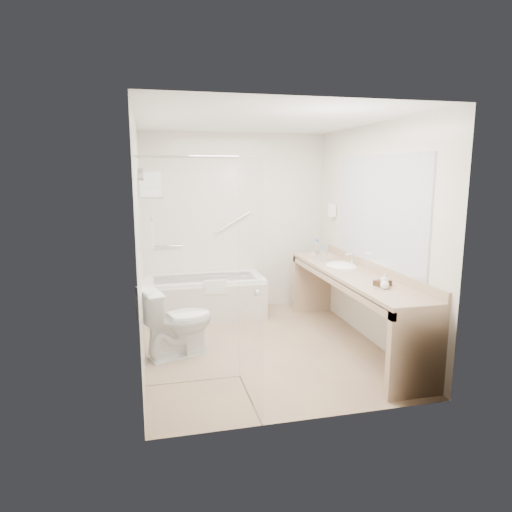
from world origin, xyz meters
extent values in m
plane|color=#99785E|center=(0.00, 0.00, 0.00)|extent=(3.20, 3.20, 0.00)
cube|color=silver|center=(0.00, 0.00, 2.50)|extent=(2.60, 3.20, 0.10)
cube|color=beige|center=(0.00, 1.60, 1.25)|extent=(2.60, 0.10, 2.50)
cube|color=beige|center=(0.00, -1.60, 1.25)|extent=(2.60, 0.10, 2.50)
cube|color=beige|center=(-1.30, 0.00, 1.25)|extent=(0.10, 3.20, 2.50)
cube|color=beige|center=(1.30, 0.00, 1.25)|extent=(0.10, 3.20, 2.50)
cube|color=white|center=(-0.50, 1.25, 0.28)|extent=(1.60, 0.70, 0.55)
cube|color=beige|center=(-0.50, 0.89, 0.25)|extent=(1.60, 0.02, 0.50)
cube|color=white|center=(-0.40, 0.90, 0.50)|extent=(0.28, 0.06, 0.18)
cylinder|color=silver|center=(-0.95, 1.56, 0.95)|extent=(0.40, 0.03, 0.03)
cylinder|color=silver|center=(-0.05, 1.56, 1.25)|extent=(0.53, 0.03, 0.33)
cube|color=silver|center=(-0.85, -0.70, 1.05)|extent=(0.90, 0.01, 2.10)
cube|color=silver|center=(-0.40, -1.15, 1.05)|extent=(0.02, 0.90, 2.10)
cylinder|color=silver|center=(-0.85, -0.70, 2.10)|extent=(0.90, 0.02, 0.02)
sphere|color=silver|center=(-0.37, -1.30, 1.00)|extent=(0.05, 0.05, 0.05)
cylinder|color=silver|center=(-1.25, -1.15, 1.95)|extent=(0.04, 0.10, 0.10)
cube|color=silver|center=(-1.17, 0.35, 1.70)|extent=(0.24, 0.55, 0.02)
cylinder|color=silver|center=(-1.17, 0.35, 1.48)|extent=(0.02, 0.55, 0.02)
cube|color=white|center=(-1.17, 0.35, 1.32)|extent=(0.03, 0.42, 0.32)
cube|color=white|center=(-1.17, 0.35, 1.76)|extent=(0.22, 0.40, 0.08)
cube|color=white|center=(-1.17, 0.35, 1.84)|extent=(0.22, 0.40, 0.08)
cube|color=white|center=(-1.17, 0.35, 1.93)|extent=(0.22, 0.40, 0.08)
cube|color=tan|center=(1.02, -0.15, 0.82)|extent=(0.55, 2.70, 0.05)
cube|color=tan|center=(1.29, -0.15, 0.90)|extent=(0.03, 2.70, 0.10)
cube|color=tan|center=(0.77, -0.15, 0.77)|extent=(0.04, 2.70, 0.08)
cube|color=tan|center=(1.02, -1.46, 0.40)|extent=(0.55, 0.08, 0.80)
cube|color=tan|center=(1.02, 1.16, 0.40)|extent=(0.55, 0.08, 0.80)
ellipsoid|color=white|center=(1.05, 0.25, 0.82)|extent=(0.40, 0.52, 0.14)
cylinder|color=silver|center=(1.20, 0.25, 0.93)|extent=(0.03, 0.03, 0.14)
cube|color=silver|center=(1.29, -0.15, 1.55)|extent=(0.02, 2.00, 1.20)
cube|color=white|center=(1.25, 1.05, 1.45)|extent=(0.08, 0.10, 0.18)
imported|color=white|center=(-0.95, -0.03, 0.39)|extent=(0.89, 0.68, 0.77)
cube|color=#472E19|center=(1.05, -0.78, 0.88)|extent=(0.18, 0.15, 0.05)
imported|color=white|center=(1.03, -0.83, 0.88)|extent=(0.06, 0.14, 0.06)
imported|color=white|center=(1.00, -0.90, 0.89)|extent=(0.11, 0.13, 0.09)
cylinder|color=silver|center=(0.93, 0.55, 0.93)|extent=(0.06, 0.06, 0.16)
cylinder|color=blue|center=(0.93, 0.55, 1.02)|extent=(0.03, 0.03, 0.02)
cylinder|color=silver|center=(1.06, 1.10, 0.93)|extent=(0.06, 0.06, 0.16)
cylinder|color=blue|center=(1.06, 1.10, 1.02)|extent=(0.03, 0.03, 0.02)
cylinder|color=silver|center=(1.05, 1.10, 0.94)|extent=(0.06, 0.06, 0.18)
cylinder|color=blue|center=(1.05, 1.10, 1.04)|extent=(0.03, 0.03, 0.03)
cylinder|color=silver|center=(1.04, 0.57, 0.90)|extent=(0.08, 0.08, 0.10)
cylinder|color=silver|center=(0.88, 0.78, 0.90)|extent=(0.08, 0.08, 0.09)
camera|label=1|loc=(-1.21, -4.79, 1.98)|focal=32.00mm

